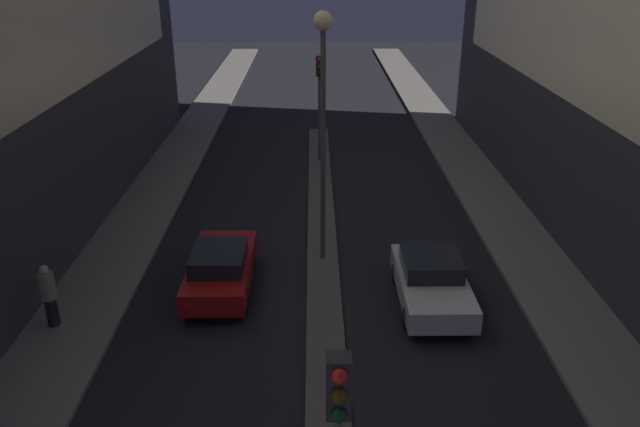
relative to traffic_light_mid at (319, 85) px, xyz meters
The scene contains 6 objects.
median_strip 10.44m from the traffic_light_mid, 90.00° to the right, with size 1.01×30.35×0.13m.
traffic_light_mid is the anchor object (origin of this frame).
street_lamp 10.26m from the traffic_light_mid, 90.00° to the right, with size 0.57×0.57×7.79m.
car_left_lane 12.67m from the traffic_light_mid, 104.46° to the right, with size 1.80×4.20×1.48m.
car_right_lane 13.46m from the traffic_light_mid, 76.45° to the right, with size 1.88×4.07×1.46m.
pedestrian_on_left_sidewalk 15.97m from the traffic_light_mid, 117.82° to the right, with size 0.43×0.43×1.81m.
Camera 1 is at (-0.31, -2.37, 9.65)m, focal length 35.00 mm.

